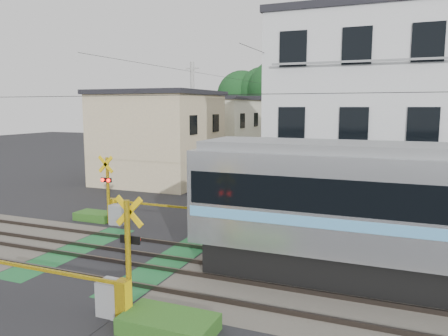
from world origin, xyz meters
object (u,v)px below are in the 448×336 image
at_px(crossing_signal_far, 117,209).
at_px(pedestrian, 305,149).
at_px(crossing_signal_near, 114,290).
at_px(apartment_block, 391,119).

bearing_deg(crossing_signal_far, pedestrian, 85.53).
distance_m(crossing_signal_far, pedestrian, 29.52).
distance_m(crossing_signal_near, crossing_signal_far, 8.95).
bearing_deg(crossing_signal_near, apartment_block, 65.78).
relative_size(crossing_signal_far, pedestrian, 2.77).
distance_m(apartment_block, pedestrian, 25.46).
xyz_separation_m(apartment_block, pedestrian, (-8.79, 23.59, -3.80)).
xyz_separation_m(crossing_signal_far, apartment_block, (11.09, 5.84, 3.94)).
distance_m(crossing_signal_far, apartment_block, 13.14).
xyz_separation_m(crossing_signal_near, crossing_signal_far, (-5.17, 7.31, 0.00)).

